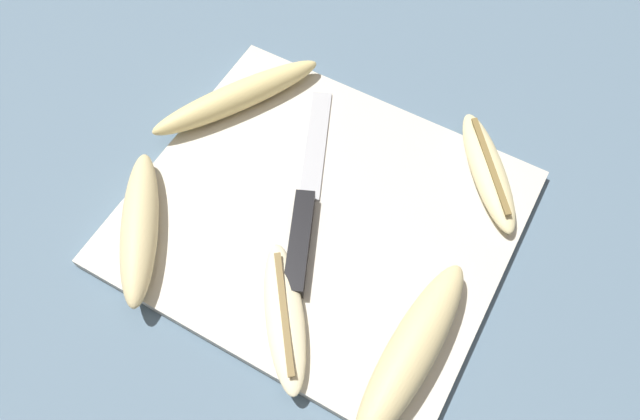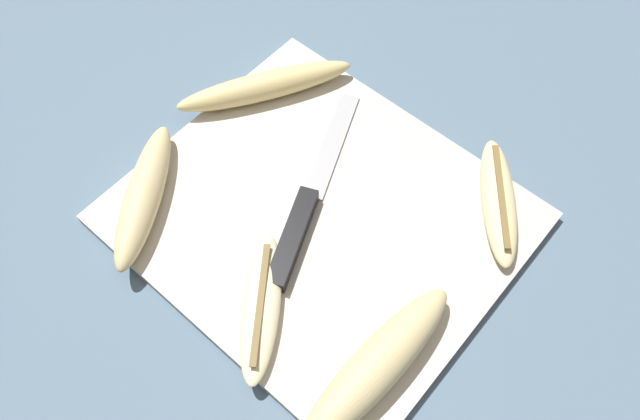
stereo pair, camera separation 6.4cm
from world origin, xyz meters
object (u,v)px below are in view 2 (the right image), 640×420
banana_soft_right (498,201)px  banana_mellow_near (377,366)px  banana_bright_far (261,307)px  knife (303,220)px  banana_golden_short (265,86)px  banana_ripe_center (144,195)px

banana_soft_right → banana_mellow_near: (0.01, -0.22, 0.01)m
banana_bright_far → banana_mellow_near: bearing=11.9°
knife → banana_soft_right: (0.14, 0.15, 0.00)m
banana_soft_right → banana_golden_short: (-0.28, -0.05, 0.01)m
banana_bright_far → banana_mellow_near: 0.12m
banana_mellow_near → banana_ripe_center: 0.29m
banana_soft_right → banana_mellow_near: banana_mellow_near is taller
banana_mellow_near → banana_golden_short: bearing=150.2°
banana_soft_right → banana_mellow_near: size_ratio=0.72×
banana_soft_right → banana_bright_far: bearing=-113.4°
banana_bright_far → banana_mellow_near: (0.12, 0.02, 0.01)m
knife → banana_soft_right: banana_soft_right is taller
banana_mellow_near → banana_ripe_center: size_ratio=1.19×
banana_mellow_near → banana_soft_right: bearing=93.3°
banana_soft_right → banana_bright_far: (-0.11, -0.24, -0.00)m
banana_bright_far → banana_ripe_center: size_ratio=0.86×
banana_bright_far → banana_soft_right: bearing=66.6°
banana_soft_right → banana_golden_short: size_ratio=0.73×
banana_soft_right → banana_ripe_center: size_ratio=0.86×
knife → banana_golden_short: size_ratio=1.26×
banana_golden_short → banana_soft_right: bearing=9.8°
banana_soft_right → banana_bright_far: banana_soft_right is taller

